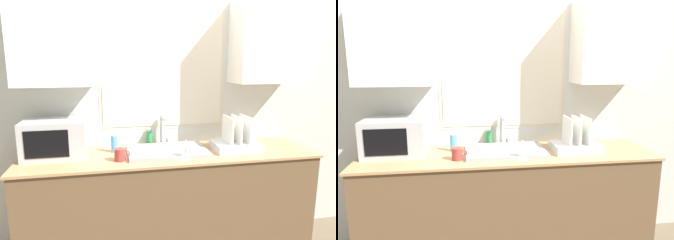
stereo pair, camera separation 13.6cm
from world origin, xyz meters
TOP-DOWN VIEW (x-y plane):
  - countertop at (0.00, 0.29)m, footprint 2.37×0.62m
  - wall_back at (0.00, 0.58)m, footprint 6.00×0.38m
  - sink_basin at (-0.02, 0.30)m, footprint 0.64×0.41m
  - faucet at (-0.02, 0.52)m, footprint 0.08×0.14m
  - microwave at (-0.90, 0.37)m, footprint 0.47×0.33m
  - dish_rack at (0.56, 0.26)m, footprint 0.38×0.26m
  - spray_bottle at (-0.45, 0.41)m, footprint 0.06×0.06m
  - soap_bottle at (-0.14, 0.56)m, footprint 0.05×0.05m
  - mug_near_sink at (-0.41, 0.17)m, footprint 0.12×0.08m
  - wine_glass at (0.08, 0.10)m, footprint 0.08×0.08m

SIDE VIEW (x-z plane):
  - countertop at x=0.00m, z-range 0.00..0.94m
  - sink_basin at x=-0.02m, z-range 0.94..0.97m
  - mug_near_sink at x=-0.41m, z-range 0.94..1.03m
  - dish_rack at x=0.56m, z-range 0.86..1.15m
  - soap_bottle at x=-0.14m, z-range 0.93..1.08m
  - spray_bottle at x=-0.45m, z-range 0.93..1.12m
  - wine_glass at x=0.08m, z-range 0.98..1.14m
  - microwave at x=-0.90m, z-range 0.94..1.23m
  - faucet at x=-0.02m, z-range 0.96..1.22m
  - wall_back at x=0.00m, z-range 0.12..2.72m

